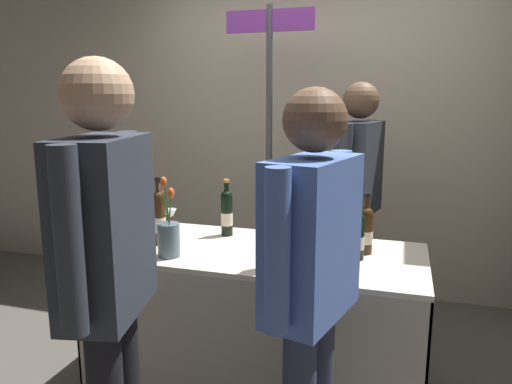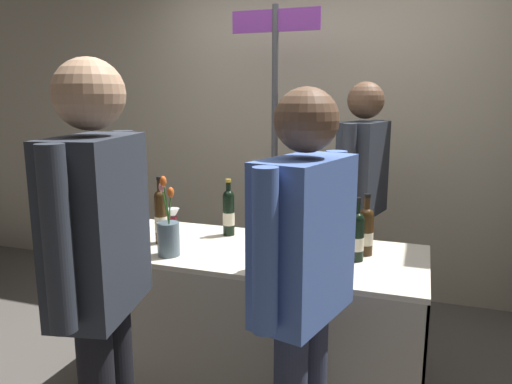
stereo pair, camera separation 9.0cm
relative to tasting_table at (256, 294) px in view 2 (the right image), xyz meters
The scene contains 16 objects.
back_partition 1.88m from the tasting_table, 90.00° to the left, with size 7.23×0.12×3.15m, color #B2A893.
tasting_table is the anchor object (origin of this frame).
featured_wine_bottle 0.62m from the tasting_table, ahead, with size 0.08×0.08×0.31m.
display_bottle_0 0.49m from the tasting_table, 57.38° to the right, with size 0.08×0.08×0.34m.
display_bottle_1 0.78m from the tasting_table, 161.93° to the right, with size 0.07×0.07×0.32m.
display_bottle_2 0.66m from the tasting_table, 10.81° to the left, with size 0.07×0.07×0.31m.
display_bottle_3 0.65m from the tasting_table, behind, with size 0.07×0.07×0.36m.
display_bottle_4 0.49m from the tasting_table, 139.24° to the left, with size 0.07×0.07×0.32m.
wine_glass_near_vendor 0.53m from the tasting_table, 38.77° to the left, with size 0.07×0.07×0.12m.
wine_glass_mid 0.69m from the tasting_table, 162.82° to the left, with size 0.08×0.08×0.13m.
flower_vase 0.56m from the tasting_table, 148.77° to the right, with size 0.11×0.11×0.40m.
brochure_stand 0.34m from the tasting_table, 28.58° to the left, with size 0.13×0.01×0.17m, color silver.
vendor_presenter 1.03m from the tasting_table, 62.71° to the left, with size 0.29×0.55×1.65m.
taster_foreground_right 1.08m from the tasting_table, 103.74° to the right, with size 0.29×0.57×1.68m.
taster_foreground_left 0.88m from the tasting_table, 58.56° to the right, with size 0.30×0.57×1.59m.
booth_signpost 1.27m from the tasting_table, 101.82° to the left, with size 0.61×0.04×2.15m.
Camera 2 is at (0.78, -2.24, 1.56)m, focal length 33.95 mm.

